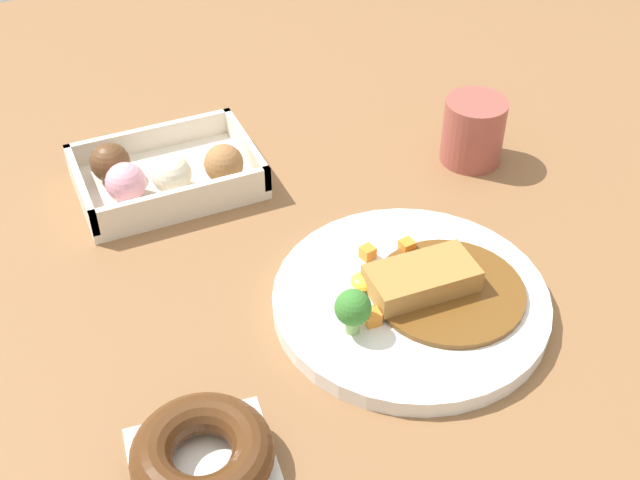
# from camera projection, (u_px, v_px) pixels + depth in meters

# --- Properties ---
(ground_plane) EXTENTS (1.60, 1.60, 0.00)m
(ground_plane) POSITION_uv_depth(u_px,v_px,m) (304.00, 268.00, 0.88)
(ground_plane) COLOR brown
(curry_plate) EXTENTS (0.27, 0.27, 0.07)m
(curry_plate) POSITION_uv_depth(u_px,v_px,m) (412.00, 298.00, 0.82)
(curry_plate) COLOR white
(curry_plate) RESTS_ON ground_plane
(donut_box) EXTENTS (0.21, 0.14, 0.06)m
(donut_box) POSITION_uv_depth(u_px,v_px,m) (164.00, 175.00, 0.97)
(donut_box) COLOR beige
(donut_box) RESTS_ON ground_plane
(chocolate_ring_donut) EXTENTS (0.13, 0.13, 0.04)m
(chocolate_ring_donut) POSITION_uv_depth(u_px,v_px,m) (202.00, 455.00, 0.68)
(chocolate_ring_donut) COLOR white
(chocolate_ring_donut) RESTS_ON ground_plane
(coffee_mug) EXTENTS (0.07, 0.07, 0.08)m
(coffee_mug) POSITION_uv_depth(u_px,v_px,m) (473.00, 131.00, 1.00)
(coffee_mug) COLOR #9E4C42
(coffee_mug) RESTS_ON ground_plane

